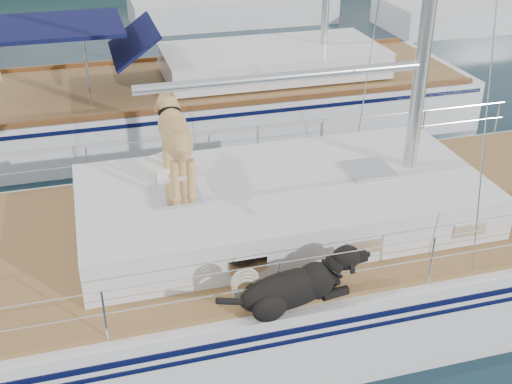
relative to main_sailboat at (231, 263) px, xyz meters
name	(u,v)px	position (x,y,z in m)	size (l,w,h in m)	color
ground	(225,304)	(-0.09, 0.01, -0.68)	(120.00, 120.00, 0.00)	black
main_sailboat	(231,263)	(0.00, 0.00, 0.00)	(12.00, 3.96, 14.01)	silver
neighbor_sailboat	(225,100)	(1.41, 6.31, -0.06)	(11.00, 3.50, 13.30)	silver
bg_boat_center	(231,8)	(3.91, 16.01, -0.23)	(7.20, 3.00, 11.65)	silver
bg_boat_east	(472,12)	(11.91, 13.01, -0.23)	(6.40, 3.00, 11.65)	silver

